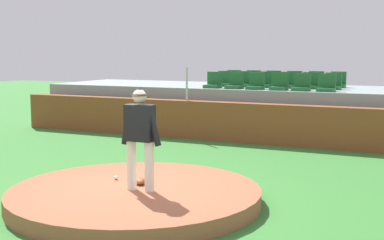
{
  "coord_description": "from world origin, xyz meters",
  "views": [
    {
      "loc": [
        4.57,
        -7.56,
        2.57
      ],
      "look_at": [
        0.0,
        2.33,
        1.17
      ],
      "focal_mm": 49.42,
      "sensor_mm": 36.0,
      "label": 1
    }
  ],
  "objects_px": {
    "stadium_chair_0": "(213,83)",
    "stadium_chair_15": "(294,82)",
    "stadium_chair_8": "(264,82)",
    "stadium_chair_13": "(253,81)",
    "stadium_chair_9": "(286,83)",
    "baseball": "(116,178)",
    "stadium_chair_3": "(279,85)",
    "stadium_chair_11": "(333,84)",
    "stadium_chair_17": "(338,83)",
    "stadium_chair_10": "(310,84)",
    "stadium_chair_14": "(273,81)",
    "stadium_chair_5": "(327,86)",
    "stadium_chair_6": "(224,81)",
    "pitcher": "(140,131)",
    "fielding_glove": "(141,181)",
    "stadium_chair_4": "(302,85)",
    "stadium_chair_16": "(316,82)",
    "stadium_chair_7": "(243,82)",
    "stadium_chair_12": "(233,80)",
    "stadium_chair_1": "(235,83)",
    "stadium_chair_2": "(256,84)"
  },
  "relations": [
    {
      "from": "baseball",
      "to": "stadium_chair_2",
      "type": "xyz_separation_m",
      "value": [
        0.28,
        7.29,
        1.31
      ]
    },
    {
      "from": "fielding_glove",
      "to": "baseball",
      "type": "bearing_deg",
      "value": 47.22
    },
    {
      "from": "stadium_chair_9",
      "to": "fielding_glove",
      "type": "bearing_deg",
      "value": 87.3
    },
    {
      "from": "stadium_chair_8",
      "to": "stadium_chair_11",
      "type": "xyz_separation_m",
      "value": [
        2.15,
        -0.0,
        0.0
      ]
    },
    {
      "from": "fielding_glove",
      "to": "stadium_chair_16",
      "type": "height_order",
      "value": "stadium_chair_16"
    },
    {
      "from": "stadium_chair_12",
      "to": "stadium_chair_14",
      "type": "distance_m",
      "value": 1.39
    },
    {
      "from": "stadium_chair_0",
      "to": "stadium_chair_1",
      "type": "height_order",
      "value": "same"
    },
    {
      "from": "stadium_chair_13",
      "to": "stadium_chair_14",
      "type": "height_order",
      "value": "same"
    },
    {
      "from": "stadium_chair_8",
      "to": "stadium_chair_17",
      "type": "height_order",
      "value": "same"
    },
    {
      "from": "baseball",
      "to": "stadium_chair_7",
      "type": "height_order",
      "value": "stadium_chair_7"
    },
    {
      "from": "fielding_glove",
      "to": "stadium_chair_12",
      "type": "height_order",
      "value": "stadium_chair_12"
    },
    {
      "from": "stadium_chair_7",
      "to": "pitcher",
      "type": "bearing_deg",
      "value": 98.1
    },
    {
      "from": "fielding_glove",
      "to": "stadium_chair_14",
      "type": "distance_m",
      "value": 9.33
    },
    {
      "from": "stadium_chair_0",
      "to": "stadium_chair_15",
      "type": "relative_size",
      "value": 1.0
    },
    {
      "from": "pitcher",
      "to": "stadium_chair_9",
      "type": "distance_m",
      "value": 8.69
    },
    {
      "from": "stadium_chair_12",
      "to": "stadium_chair_14",
      "type": "relative_size",
      "value": 1.0
    },
    {
      "from": "stadium_chair_5",
      "to": "stadium_chair_16",
      "type": "bearing_deg",
      "value": -69.44
    },
    {
      "from": "stadium_chair_8",
      "to": "stadium_chair_1",
      "type": "bearing_deg",
      "value": 52.62
    },
    {
      "from": "fielding_glove",
      "to": "stadium_chair_13",
      "type": "distance_m",
      "value": 9.37
    },
    {
      "from": "stadium_chair_10",
      "to": "stadium_chair_0",
      "type": "bearing_deg",
      "value": 17.23
    },
    {
      "from": "stadium_chair_4",
      "to": "stadium_chair_8",
      "type": "xyz_separation_m",
      "value": [
        -1.41,
        0.89,
        0.0
      ]
    },
    {
      "from": "stadium_chair_17",
      "to": "baseball",
      "type": "bearing_deg",
      "value": 75.38
    },
    {
      "from": "stadium_chair_12",
      "to": "stadium_chair_16",
      "type": "bearing_deg",
      "value": -179.33
    },
    {
      "from": "stadium_chair_8",
      "to": "stadium_chair_13",
      "type": "xyz_separation_m",
      "value": [
        -0.67,
        0.93,
        0.0
      ]
    },
    {
      "from": "fielding_glove",
      "to": "stadium_chair_16",
      "type": "relative_size",
      "value": 0.6
    },
    {
      "from": "pitcher",
      "to": "fielding_glove",
      "type": "bearing_deg",
      "value": 120.0
    },
    {
      "from": "stadium_chair_6",
      "to": "stadium_chair_9",
      "type": "xyz_separation_m",
      "value": [
        2.09,
        -0.02,
        0.0
      ]
    },
    {
      "from": "stadium_chair_10",
      "to": "stadium_chair_16",
      "type": "distance_m",
      "value": 0.92
    },
    {
      "from": "stadium_chair_0",
      "to": "stadium_chair_3",
      "type": "bearing_deg",
      "value": 178.61
    },
    {
      "from": "pitcher",
      "to": "stadium_chair_0",
      "type": "relative_size",
      "value": 3.45
    },
    {
      "from": "stadium_chair_14",
      "to": "stadium_chair_15",
      "type": "height_order",
      "value": "same"
    },
    {
      "from": "stadium_chair_2",
      "to": "stadium_chair_16",
      "type": "bearing_deg",
      "value": -127.28
    },
    {
      "from": "stadium_chair_14",
      "to": "stadium_chair_15",
      "type": "bearing_deg",
      "value": 177.14
    },
    {
      "from": "stadium_chair_5",
      "to": "stadium_chair_6",
      "type": "xyz_separation_m",
      "value": [
        -3.5,
        0.95,
        0.0
      ]
    },
    {
      "from": "stadium_chair_3",
      "to": "stadium_chair_6",
      "type": "distance_m",
      "value": 2.33
    },
    {
      "from": "pitcher",
      "to": "stadium_chair_4",
      "type": "relative_size",
      "value": 3.45
    },
    {
      "from": "stadium_chair_14",
      "to": "stadium_chair_12",
      "type": "bearing_deg",
      "value": 0.98
    },
    {
      "from": "pitcher",
      "to": "stadium_chair_9",
      "type": "xyz_separation_m",
      "value": [
        0.18,
        8.68,
        0.35
      ]
    },
    {
      "from": "stadium_chair_3",
      "to": "stadium_chair_8",
      "type": "xyz_separation_m",
      "value": [
        -0.76,
        0.91,
        0.0
      ]
    },
    {
      "from": "stadium_chair_9",
      "to": "stadium_chair_13",
      "type": "xyz_separation_m",
      "value": [
        -1.39,
        0.9,
        0.0
      ]
    },
    {
      "from": "baseball",
      "to": "stadium_chair_3",
      "type": "xyz_separation_m",
      "value": [
        1.0,
        7.29,
        1.31
      ]
    },
    {
      "from": "stadium_chair_9",
      "to": "stadium_chair_15",
      "type": "distance_m",
      "value": 0.88
    },
    {
      "from": "stadium_chair_0",
      "to": "stadium_chair_13",
      "type": "bearing_deg",
      "value": -111.5
    },
    {
      "from": "stadium_chair_17",
      "to": "stadium_chair_16",
      "type": "bearing_deg",
      "value": -0.93
    },
    {
      "from": "stadium_chair_16",
      "to": "stadium_chair_17",
      "type": "height_order",
      "value": "same"
    },
    {
      "from": "stadium_chair_11",
      "to": "stadium_chair_15",
      "type": "distance_m",
      "value": 1.67
    },
    {
      "from": "stadium_chair_6",
      "to": "stadium_chair_17",
      "type": "bearing_deg",
      "value": -165.79
    },
    {
      "from": "stadium_chair_9",
      "to": "stadium_chair_17",
      "type": "bearing_deg",
      "value": -147.22
    },
    {
      "from": "stadium_chair_7",
      "to": "stadium_chair_1",
      "type": "bearing_deg",
      "value": 92.69
    },
    {
      "from": "stadium_chair_0",
      "to": "stadium_chair_16",
      "type": "xyz_separation_m",
      "value": [
        2.81,
        1.8,
        0.0
      ]
    }
  ]
}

